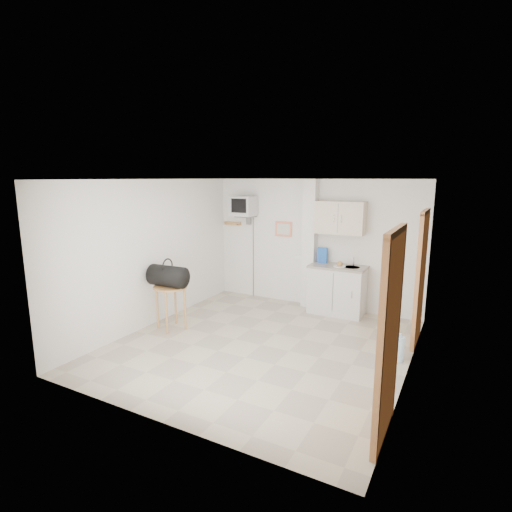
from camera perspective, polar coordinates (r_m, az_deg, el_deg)
The scene contains 7 objects.
ground at distance 6.28m, azimuth 0.76°, elevation -12.57°, with size 4.50×4.50×0.00m, color #B6AA90.
room_envelope at distance 5.81m, azimuth 3.31°, elevation 1.34°, with size 4.24×4.54×2.55m.
kitchenette at distance 7.60m, azimuth 11.62°, elevation -2.17°, with size 1.03×0.58×2.10m.
crt_television at distance 8.24m, azimuth -1.72°, elevation 7.05°, with size 0.44×0.45×2.15m.
round_table at distance 6.84m, azimuth -12.11°, elevation -5.21°, with size 0.56×0.56×0.75m.
duffel_bag at distance 6.76m, azimuth -12.47°, elevation -2.79°, with size 0.65×0.38×0.48m.
water_bottle at distance 6.05m, azimuth 19.78°, elevation -12.35°, with size 0.13×0.13×0.40m.
Camera 1 is at (2.64, -5.11, 2.53)m, focal length 28.00 mm.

